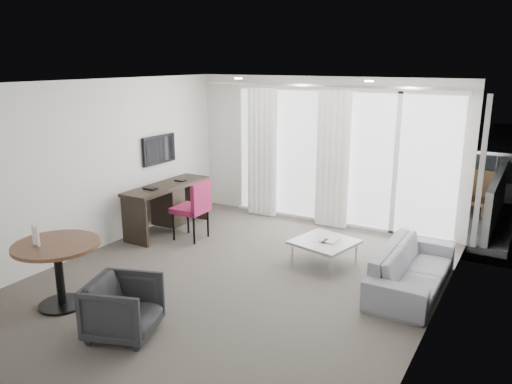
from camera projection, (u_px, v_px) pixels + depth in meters
The scene contains 27 objects.
floor at pixel (234, 281), 6.68m from camera, with size 5.00×6.00×0.00m, color #4F4943.
ceiling at pixel (231, 83), 6.01m from camera, with size 5.00×6.00×0.00m, color white.
wall_left at pixel (94, 167), 7.55m from camera, with size 0.00×6.00×2.60m, color silver.
wall_right at pixel (437, 217), 5.13m from camera, with size 0.00×6.00×2.60m, color silver.
wall_front at pixel (22, 270), 3.83m from camera, with size 5.00×0.00×2.60m, color silver.
window_panel at pixel (339, 159), 8.72m from camera, with size 4.00×0.02×2.38m, color white, non-canonical shape.
window_frame at pixel (339, 159), 8.71m from camera, with size 4.10×0.06×2.44m, color white, non-canonical shape.
curtain_left at pixel (262, 153), 9.29m from camera, with size 0.60×0.20×2.38m, color white, non-canonical shape.
curtain_right at pixel (333, 160), 8.61m from camera, with size 0.60×0.20×2.38m, color white, non-canonical shape.
curtain_track at pixel (322, 86), 8.41m from camera, with size 4.80×0.04×0.04m, color #B2B2B7, non-canonical shape.
downlight_a at pixel (238, 78), 7.79m from camera, with size 0.12×0.12×0.02m, color #FFE0B2.
downlight_b at pixel (369, 81), 6.77m from camera, with size 0.12×0.12×0.02m, color #FFE0B2.
desk at pixel (168, 208), 8.58m from camera, with size 0.54×1.74×0.81m, color black, non-canonical shape.
tv at pixel (159, 150), 8.73m from camera, with size 0.05×0.80×0.50m, color black, non-canonical shape.
desk_chair at pixel (190, 210), 8.16m from camera, with size 0.54×0.50×0.99m, color maroon, non-canonical shape.
round_table at pixel (59, 275), 5.92m from camera, with size 1.00×1.00×0.80m, color #4C2F1E, non-canonical shape.
menu_card at pixel (38, 252), 5.77m from camera, with size 0.13×0.02×0.23m, color white, non-canonical shape.
tub_armchair at pixel (123, 308), 5.30m from camera, with size 0.68×0.70×0.64m, color black.
coffee_table at pixel (324, 252), 7.19m from camera, with size 0.80×0.80×0.36m, color gray, non-canonical shape.
remote at pixel (325, 241), 7.12m from camera, with size 0.05×0.15×0.02m, color black, non-canonical shape.
magazine at pixel (330, 240), 7.16m from camera, with size 0.22×0.28×0.02m, color gray, non-canonical shape.
sofa at pixel (412, 268), 6.40m from camera, with size 1.92×0.75×0.56m, color slate.
terrace_slab at pixel (363, 206), 10.31m from camera, with size 5.60×3.00×0.12m, color #4D4D50.
rattan_chair_a at pixel (405, 196), 9.40m from camera, with size 0.53×0.53×0.78m, color brown, non-canonical shape.
rattan_chair_b at pixel (476, 192), 9.59m from camera, with size 0.55×0.55×0.81m, color brown, non-canonical shape.
rattan_table at pixel (428, 199), 9.62m from camera, with size 0.54×0.54×0.54m, color brown, non-canonical shape.
balustrade at pixel (385, 167), 11.38m from camera, with size 5.50×0.06×1.05m, color #B2B2B7, non-canonical shape.
Camera 1 is at (3.34, -5.17, 2.86)m, focal length 35.00 mm.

